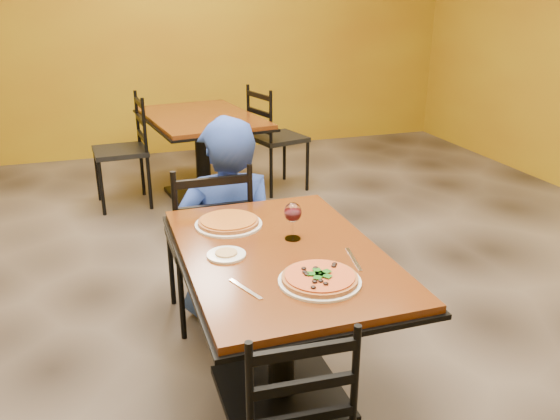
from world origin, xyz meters
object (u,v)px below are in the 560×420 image
object	(u,v)px
table_main	(281,291)
side_plate	(226,255)
plate_main	(320,281)
plate_far	(229,224)
chair_main_far	(208,240)
table_second	(202,136)
diner	(227,219)
chair_second_right	(278,139)
wine_glass	(293,220)
pizza_main	(320,277)
pizza_far	(229,221)
chair_second_left	(120,152)

from	to	relation	value
table_main	side_plate	distance (m)	0.30
plate_main	plate_far	world-z (taller)	same
table_main	chair_main_far	size ratio (longest dim) A/B	1.30
plate_main	plate_far	xyz separation A→B (m)	(-0.19, 0.64, 0.00)
table_second	diner	distance (m)	2.06
table_second	diner	world-z (taller)	diner
diner	chair_second_right	bearing A→B (deg)	-111.31
chair_main_far	plate_far	size ratio (longest dim) A/B	3.05
plate_main	wine_glass	distance (m)	0.42
diner	pizza_main	xyz separation A→B (m)	(0.09, -1.12, 0.19)
table_second	chair_main_far	size ratio (longest dim) A/B	1.53
chair_main_far	plate_far	world-z (taller)	chair_main_far
table_main	plate_main	bearing A→B (deg)	-81.29
plate_far	wine_glass	world-z (taller)	wine_glass
table_main	side_plate	xyz separation A→B (m)	(-0.23, 0.02, 0.20)
chair_main_far	pizza_main	bearing A→B (deg)	100.27
pizza_far	chair_main_far	bearing A→B (deg)	91.29
pizza_far	table_main	bearing A→B (deg)	-66.30
chair_second_right	plate_main	bearing A→B (deg)	150.52
table_main	pizza_far	xyz separation A→B (m)	(-0.15, 0.33, 0.21)
chair_main_far	pizza_far	world-z (taller)	chair_main_far
chair_second_right	wine_glass	distance (m)	2.90
table_main	chair_second_left	xyz separation A→B (m)	(-0.51, 2.85, -0.08)
chair_second_left	pizza_far	world-z (taller)	chair_second_left
chair_second_left	plate_main	bearing A→B (deg)	6.49
table_second	wine_glass	world-z (taller)	wine_glass
table_second	pizza_main	bearing A→B (deg)	-92.77
chair_main_far	wine_glass	bearing A→B (deg)	108.54
side_plate	wine_glass	world-z (taller)	wine_glass
diner	pizza_far	world-z (taller)	diner
diner	plate_main	bearing A→B (deg)	98.65
chair_main_far	side_plate	size ratio (longest dim) A/B	5.90
chair_second_left	chair_main_far	bearing A→B (deg)	6.31
chair_second_right	diner	distance (m)	2.26
plate_main	wine_glass	bearing A→B (deg)	84.86
side_plate	wine_glass	distance (m)	0.33
chair_main_far	plate_far	xyz separation A→B (m)	(0.01, -0.48, 0.28)
chair_second_left	pizza_main	size ratio (longest dim) A/B	3.37
chair_second_right	table_main	bearing A→B (deg)	148.09
plate_main	pizza_far	xyz separation A→B (m)	(-0.19, 0.64, 0.02)
table_second	chair_second_left	distance (m)	0.71
wine_glass	chair_second_left	bearing A→B (deg)	102.15
diner	side_plate	size ratio (longest dim) A/B	7.28
chair_second_left	pizza_main	world-z (taller)	chair_second_left
plate_main	wine_glass	world-z (taller)	wine_glass
table_second	chair_main_far	xyz separation A→B (m)	(-0.36, -2.04, -0.09)
table_second	diner	bearing A→B (deg)	-96.92
chair_second_left	diner	world-z (taller)	diner
chair_second_left	chair_second_right	distance (m)	1.42
chair_second_right	chair_second_left	bearing A→B (deg)	75.77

